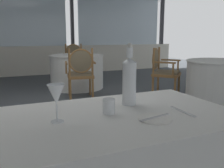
{
  "coord_description": "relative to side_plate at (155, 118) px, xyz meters",
  "views": [
    {
      "loc": [
        -0.37,
        -3.15,
        1.15
      ],
      "look_at": [
        0.23,
        -1.79,
        0.86
      ],
      "focal_mm": 39.85,
      "sensor_mm": 36.0,
      "label": 1
    }
  ],
  "objects": [
    {
      "name": "ground_plane",
      "position": [
        -0.31,
        2.14,
        -0.74
      ],
      "size": [
        15.41,
        15.41,
        0.0
      ],
      "primitive_type": "plane",
      "color": "#4C5156"
    },
    {
      "name": "window_wall_far",
      "position": [
        -0.31,
        6.59,
        0.32
      ],
      "size": [
        10.36,
        0.14,
        2.65
      ],
      "color": "silver",
      "rests_on": "ground_plane"
    },
    {
      "name": "side_plate",
      "position": [
        0.0,
        0.0,
        0.0
      ],
      "size": [
        0.17,
        0.17,
        0.01
      ],
      "primitive_type": "cylinder",
      "color": "white",
      "rests_on": "foreground_table"
    },
    {
      "name": "butter_knife",
      "position": [
        0.0,
        0.0,
        0.01
      ],
      "size": [
        0.2,
        0.06,
        0.0
      ],
      "primitive_type": "cube",
      "rotation": [
        0.0,
        0.0,
        0.21
      ],
      "color": "silver",
      "rests_on": "foreground_table"
    },
    {
      "name": "dinner_fork",
      "position": [
        0.21,
        0.05,
        -0.0
      ],
      "size": [
        0.02,
        0.2,
        0.0
      ],
      "primitive_type": "cube",
      "rotation": [
        0.0,
        0.0,
        1.57
      ],
      "color": "silver",
      "rests_on": "foreground_table"
    },
    {
      "name": "water_bottle",
      "position": [
        0.01,
        0.3,
        0.15
      ],
      "size": [
        0.08,
        0.08,
        0.37
      ],
      "color": "white",
      "rests_on": "foreground_table"
    },
    {
      "name": "wine_glass",
      "position": [
        -0.46,
        0.16,
        0.13
      ],
      "size": [
        0.08,
        0.08,
        0.19
      ],
      "color": "white",
      "rests_on": "foreground_table"
    },
    {
      "name": "water_tumbler",
      "position": [
        -0.17,
        0.18,
        0.04
      ],
      "size": [
        0.07,
        0.07,
        0.08
      ],
      "primitive_type": "cylinder",
      "color": "white",
      "rests_on": "foreground_table"
    },
    {
      "name": "background_table_2",
      "position": [
        2.69,
        2.08,
        -0.37
      ],
      "size": [
        1.15,
        1.15,
        0.74
      ],
      "color": "white",
      "rests_on": "ground_plane"
    },
    {
      "name": "dining_chair_2_1",
      "position": [
        2.01,
        2.82,
        -0.19
      ],
      "size": [
        0.66,
        0.66,
        0.94
      ],
      "rotation": [
        0.0,
        0.0,
        11.74
      ],
      "color": "olive",
      "rests_on": "ground_plane"
    },
    {
      "name": "background_table_3",
      "position": [
        0.79,
        4.29,
        -0.37
      ],
      "size": [
        1.19,
        1.19,
        0.74
      ],
      "color": "white",
      "rests_on": "ground_plane"
    },
    {
      "name": "dining_chair_3_0",
      "position": [
        1.0,
        5.29,
        -0.18
      ],
      "size": [
        0.6,
        0.55,
        0.94
      ],
      "rotation": [
        0.0,
        0.0,
        4.51
      ],
      "color": "olive",
      "rests_on": "ground_plane"
    },
    {
      "name": "dining_chair_3_1",
      "position": [
        0.59,
        3.29,
        -0.2
      ],
      "size": [
        0.6,
        0.55,
        0.94
      ],
      "rotation": [
        0.0,
        0.0,
        7.65
      ],
      "color": "olive",
      "rests_on": "ground_plane"
    }
  ]
}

